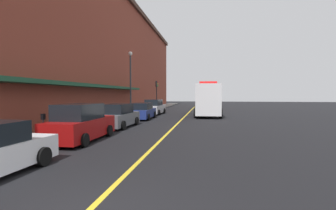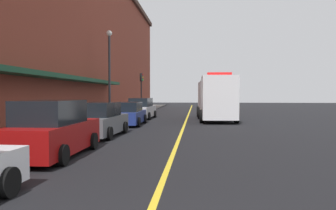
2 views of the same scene
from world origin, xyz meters
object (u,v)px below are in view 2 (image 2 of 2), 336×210
at_px(parking_meter_0, 90,113).
at_px(traffic_light_near, 141,85).
at_px(parked_car_1, 53,130).
at_px(parked_car_4, 141,109).
at_px(parked_car_2, 100,120).
at_px(parked_car_3, 128,114).
at_px(street_lamp_left, 109,65).
at_px(parking_meter_2, 128,106).
at_px(box_truck, 215,99).

relative_size(parking_meter_0, traffic_light_near, 0.31).
relative_size(parked_car_1, parked_car_4, 0.99).
bearing_deg(parked_car_2, parked_car_3, 0.90).
bearing_deg(street_lamp_left, traffic_light_near, 86.64).
height_order(parking_meter_0, parking_meter_2, same).
distance_m(parking_meter_0, traffic_light_near, 18.17).
bearing_deg(parked_car_1, street_lamp_left, 6.92).
relative_size(parked_car_1, parked_car_3, 1.00).
bearing_deg(box_truck, street_lamp_left, -76.49).
distance_m(parked_car_2, parking_meter_2, 13.56).
xyz_separation_m(parked_car_2, traffic_light_near, (-1.29, 20.57, 2.35)).
xyz_separation_m(parked_car_3, traffic_light_near, (-1.43, 14.30, 2.40)).
distance_m(parked_car_1, street_lamp_left, 15.31).
relative_size(parking_meter_2, street_lamp_left, 0.19).
height_order(parking_meter_0, traffic_light_near, traffic_light_near).
bearing_deg(street_lamp_left, box_truck, 15.23).
bearing_deg(parked_car_3, parking_meter_2, 10.71).
height_order(parking_meter_0, street_lamp_left, street_lamp_left).
bearing_deg(traffic_light_near, parking_meter_0, -90.20).
distance_m(parked_car_1, parked_car_4, 17.72).
bearing_deg(parking_meter_2, parking_meter_0, -90.00).
bearing_deg(parked_car_3, parked_car_1, 178.15).
bearing_deg(parking_meter_2, parked_car_2, -84.29).
height_order(parked_car_2, box_truck, box_truck).
bearing_deg(parked_car_1, parking_meter_2, 3.51).
xyz_separation_m(parked_car_2, box_truck, (6.38, 11.57, 0.96)).
relative_size(box_truck, street_lamp_left, 1.38).
bearing_deg(parking_meter_2, parked_car_3, -78.34).
bearing_deg(street_lamp_left, parked_car_2, -78.17).
bearing_deg(parked_car_1, traffic_light_near, 2.31).
distance_m(parked_car_2, traffic_light_near, 20.75).
xyz_separation_m(parked_car_3, street_lamp_left, (-2.09, 3.03, 3.65)).
distance_m(parked_car_4, street_lamp_left, 5.05).
bearing_deg(traffic_light_near, parked_car_3, -84.29).
bearing_deg(parked_car_3, parking_meter_0, 157.37).
distance_m(parking_meter_0, street_lamp_left, 7.58).
distance_m(parked_car_3, box_truck, 8.24).
relative_size(parked_car_4, box_truck, 0.52).
relative_size(parked_car_1, traffic_light_near, 1.14).
bearing_deg(parked_car_3, parked_car_2, 177.77).
relative_size(parked_car_2, street_lamp_left, 0.67).
distance_m(parked_car_4, traffic_light_near, 8.75).
bearing_deg(street_lamp_left, parked_car_3, -55.40).
relative_size(parked_car_1, parking_meter_0, 3.67).
relative_size(box_truck, traffic_light_near, 2.22).
bearing_deg(box_truck, parked_car_2, -30.57).
bearing_deg(parked_car_1, parked_car_4, -0.84).
bearing_deg(parked_car_2, parked_car_1, -178.27).
xyz_separation_m(parked_car_1, box_truck, (6.42, 17.05, 0.87)).
bearing_deg(box_truck, parking_meter_2, -105.70).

